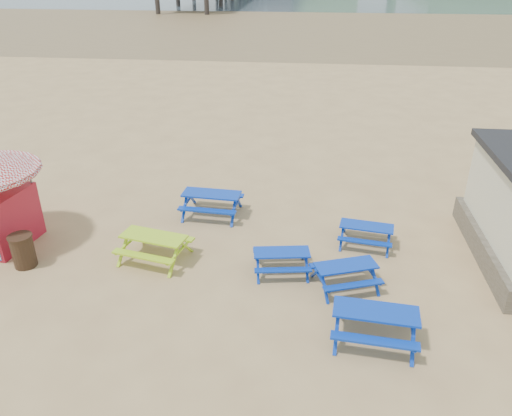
# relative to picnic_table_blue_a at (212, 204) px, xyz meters

# --- Properties ---
(ground) EXTENTS (400.00, 400.00, 0.00)m
(ground) POSITION_rel_picnic_table_blue_a_xyz_m (1.50, -2.77, -0.41)
(ground) COLOR tan
(ground) RESTS_ON ground
(wet_sand) EXTENTS (400.00, 400.00, 0.00)m
(wet_sand) POSITION_rel_picnic_table_blue_a_xyz_m (1.50, 52.23, -0.41)
(wet_sand) COLOR olive
(wet_sand) RESTS_ON ground
(picnic_table_blue_a) EXTENTS (2.07, 1.72, 0.83)m
(picnic_table_blue_a) POSITION_rel_picnic_table_blue_a_xyz_m (0.00, 0.00, 0.00)
(picnic_table_blue_a) COLOR #0B33B7
(picnic_table_blue_a) RESTS_ON ground
(picnic_table_blue_b) EXTENTS (1.80, 1.54, 0.68)m
(picnic_table_blue_b) POSITION_rel_picnic_table_blue_a_xyz_m (5.11, -1.43, -0.07)
(picnic_table_blue_b) COLOR #0B33B7
(picnic_table_blue_b) RESTS_ON ground
(picnic_table_blue_d) EXTENTS (1.75, 1.49, 0.66)m
(picnic_table_blue_d) POSITION_rel_picnic_table_blue_a_xyz_m (2.62, -3.19, -0.08)
(picnic_table_blue_d) COLOR #0B33B7
(picnic_table_blue_d) RESTS_ON ground
(picnic_table_blue_e) EXTENTS (2.00, 1.81, 0.69)m
(picnic_table_blue_e) POSITION_rel_picnic_table_blue_a_xyz_m (4.38, -3.71, -0.07)
(picnic_table_blue_e) COLOR #0B33B7
(picnic_table_blue_e) RESTS_ON ground
(picnic_table_blue_f) EXTENTS (2.09, 1.75, 0.82)m
(picnic_table_blue_f) POSITION_rel_picnic_table_blue_a_xyz_m (4.95, -5.74, -0.00)
(picnic_table_blue_f) COLOR #0B33B7
(picnic_table_blue_f) RESTS_ON ground
(picnic_table_yellow) EXTENTS (2.20, 1.92, 0.80)m
(picnic_table_yellow) POSITION_rel_picnic_table_blue_a_xyz_m (-1.13, -2.98, -0.01)
(picnic_table_yellow) COLOR #A7D31E
(picnic_table_yellow) RESTS_ON ground
(litter_bin) EXTENTS (0.68, 0.68, 1.00)m
(litter_bin) POSITION_rel_picnic_table_blue_a_xyz_m (-4.78, -3.73, 0.09)
(litter_bin) COLOR #3A2917
(litter_bin) RESTS_ON ground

